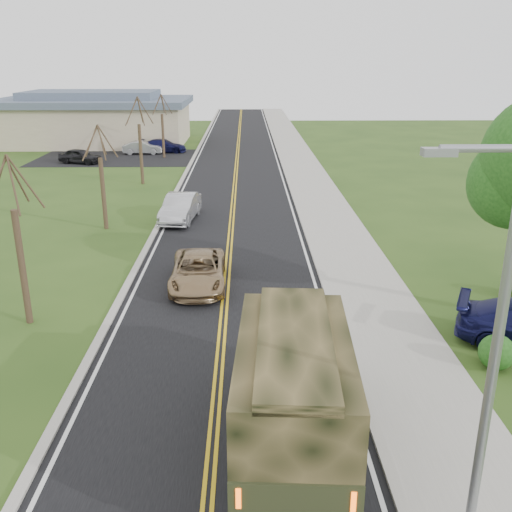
{
  "coord_description": "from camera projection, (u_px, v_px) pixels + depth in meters",
  "views": [
    {
      "loc": [
        0.87,
        -8.83,
        9.05
      ],
      "look_at": [
        1.23,
        11.98,
        1.8
      ],
      "focal_mm": 40.0,
      "sensor_mm": 36.0,
      "label": 1
    }
  ],
  "objects": [
    {
      "name": "lot_car_silver",
      "position": [
        143.0,
        148.0,
        56.41
      ],
      "size": [
        3.93,
        1.48,
        1.28
      ],
      "primitive_type": "imported",
      "rotation": [
        0.0,
        0.0,
        1.6
      ],
      "color": "#AAABAF",
      "rests_on": "ground"
    },
    {
      "name": "bare_tree_a",
      "position": [
        20.0,
        254.0,
        19.77
      ],
      "size": [
        1.93,
        2.26,
        6.08
      ],
      "color": "#38281C",
      "rests_on": "ground"
    },
    {
      "name": "road",
      "position": [
        236.0,
        169.0,
        49.07
      ],
      "size": [
        8.0,
        120.0,
        0.01
      ],
      "primitive_type": "cube",
      "color": "black",
      "rests_on": "ground"
    },
    {
      "name": "bare_tree_c",
      "position": [
        140.0,
        147.0,
        42.38
      ],
      "size": [
        2.04,
        2.39,
        6.42
      ],
      "color": "#38281C",
      "rests_on": "ground"
    },
    {
      "name": "bare_tree_d",
      "position": [
        163.0,
        131.0,
        53.79
      ],
      "size": [
        1.88,
        2.2,
        5.91
      ],
      "color": "#38281C",
      "rests_on": "ground"
    },
    {
      "name": "suv_champagne",
      "position": [
        198.0,
        271.0,
        23.7
      ],
      "size": [
        2.37,
        4.88,
        1.34
      ],
      "primitive_type": "imported",
      "rotation": [
        0.0,
        0.0,
        0.03
      ],
      "color": "#987C56",
      "rests_on": "ground"
    },
    {
      "name": "bare_tree_b",
      "position": [
        103.0,
        185.0,
        31.15
      ],
      "size": [
        1.83,
        2.14,
        5.73
      ],
      "color": "#38281C",
      "rests_on": "ground"
    },
    {
      "name": "military_truck",
      "position": [
        293.0,
        380.0,
        13.21
      ],
      "size": [
        2.83,
        7.1,
        3.48
      ],
      "rotation": [
        0.0,
        0.0,
        -0.06
      ],
      "color": "black",
      "rests_on": "ground"
    },
    {
      "name": "sedan_silver",
      "position": [
        180.0,
        208.0,
        33.27
      ],
      "size": [
        2.15,
        4.84,
        1.54
      ],
      "primitive_type": "imported",
      "rotation": [
        0.0,
        0.0,
        -0.11
      ],
      "color": "#B6B6BB",
      "rests_on": "ground"
    },
    {
      "name": "sidewalk_right",
      "position": [
        304.0,
        168.0,
        49.15
      ],
      "size": [
        3.2,
        120.0,
        0.1
      ],
      "primitive_type": "cube",
      "color": "#9E998E",
      "rests_on": "ground"
    },
    {
      "name": "commercial_building",
      "position": [
        94.0,
        119.0,
        63.01
      ],
      "size": [
        25.5,
        21.5,
        5.65
      ],
      "color": "tan",
      "rests_on": "ground"
    },
    {
      "name": "street_light",
      "position": [
        490.0,
        352.0,
        9.45
      ],
      "size": [
        1.65,
        0.22,
        8.0
      ],
      "color": "gray",
      "rests_on": "ground"
    },
    {
      "name": "curb_right",
      "position": [
        284.0,
        168.0,
        49.12
      ],
      "size": [
        0.3,
        120.0,
        0.12
      ],
      "primitive_type": "cube",
      "color": "#9E998E",
      "rests_on": "ground"
    },
    {
      "name": "lot_car_navy",
      "position": [
        164.0,
        146.0,
        57.43
      ],
      "size": [
        4.61,
        2.02,
        1.32
      ],
      "primitive_type": "imported",
      "rotation": [
        0.0,
        0.0,
        1.53
      ],
      "color": "#0F1038",
      "rests_on": "ground"
    },
    {
      "name": "lot_car_dark",
      "position": [
        80.0,
        156.0,
        51.4
      ],
      "size": [
        4.2,
        2.74,
        1.33
      ],
      "primitive_type": "imported",
      "rotation": [
        0.0,
        0.0,
        1.25
      ],
      "color": "black",
      "rests_on": "ground"
    },
    {
      "name": "curb_left",
      "position": [
        188.0,
        169.0,
        48.99
      ],
      "size": [
        0.3,
        120.0,
        0.1
      ],
      "primitive_type": "cube",
      "color": "#9E998E",
      "rests_on": "ground"
    }
  ]
}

